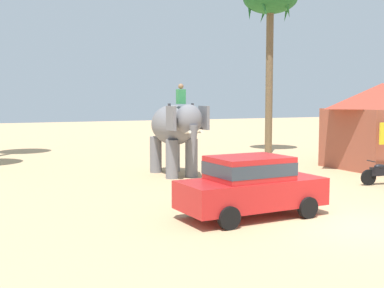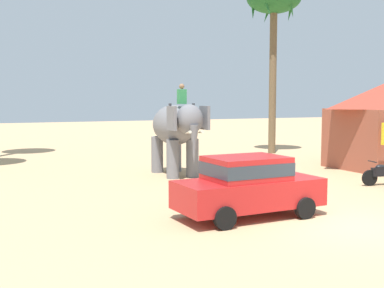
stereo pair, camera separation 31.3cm
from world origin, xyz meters
TOP-DOWN VIEW (x-y plane):
  - ground_plane at (0.00, 0.00)m, footprint 120.00×120.00m
  - car_sedan_foreground at (-1.89, 1.80)m, footprint 4.19×2.05m
  - elephant_with_mahout at (-0.87, 9.58)m, footprint 1.61×3.86m
  - motorcycle_end_of_row at (5.41, 4.16)m, footprint 1.78×0.62m
  - palm_tree_near_hut at (7.64, 15.34)m, footprint 3.20×3.20m
  - roadside_hut at (8.93, 7.77)m, footprint 5.10×4.32m

SIDE VIEW (x-z plane):
  - ground_plane at x=0.00m, z-range 0.00..0.00m
  - motorcycle_end_of_row at x=5.41m, z-range -0.01..0.93m
  - car_sedan_foreground at x=-1.89m, z-range 0.08..1.78m
  - elephant_with_mahout at x=-0.87m, z-range 0.05..3.93m
  - roadside_hut at x=8.93m, z-range 0.12..4.12m
  - palm_tree_near_hut at x=7.64m, z-range 3.73..13.77m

